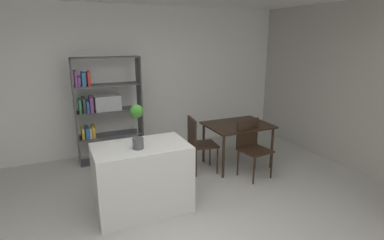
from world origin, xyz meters
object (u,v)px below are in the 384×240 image
(potted_plant_on_island, at_px, (137,124))
(dining_chair_near, at_px, (251,143))
(dining_table, at_px, (238,129))
(kitchen_island, at_px, (142,178))
(open_bookshelf, at_px, (103,107))
(dining_chair_island_side, at_px, (198,140))

(potted_plant_on_island, bearing_deg, dining_chair_near, 11.30)
(potted_plant_on_island, relative_size, dining_table, 0.51)
(kitchen_island, relative_size, open_bookshelf, 0.63)
(kitchen_island, bearing_deg, dining_table, 20.95)
(open_bookshelf, bearing_deg, potted_plant_on_island, -86.52)
(open_bookshelf, bearing_deg, dining_table, -29.13)
(kitchen_island, xyz_separation_m, potted_plant_on_island, (-0.06, -0.10, 0.76))
(kitchen_island, height_order, open_bookshelf, open_bookshelf)
(potted_plant_on_island, height_order, dining_chair_near, potted_plant_on_island)
(dining_chair_near, height_order, dining_chair_island_side, dining_chair_island_side)
(potted_plant_on_island, bearing_deg, dining_chair_island_side, 34.97)
(dining_chair_near, bearing_deg, kitchen_island, -179.75)
(dining_chair_near, xyz_separation_m, dining_chair_island_side, (-0.74, 0.45, 0.02))
(potted_plant_on_island, relative_size, dining_chair_near, 0.60)
(dining_table, bearing_deg, open_bookshelf, 150.87)
(potted_plant_on_island, xyz_separation_m, dining_chair_island_side, (1.20, 0.84, -0.64))
(dining_table, xyz_separation_m, dining_chair_island_side, (-0.75, 0.01, -0.11))
(dining_table, relative_size, dining_chair_near, 1.17)
(dining_chair_near, bearing_deg, open_bookshelf, 133.81)
(dining_table, bearing_deg, dining_chair_island_side, 179.13)
(potted_plant_on_island, height_order, dining_table, potted_plant_on_island)
(kitchen_island, distance_m, dining_chair_near, 1.90)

